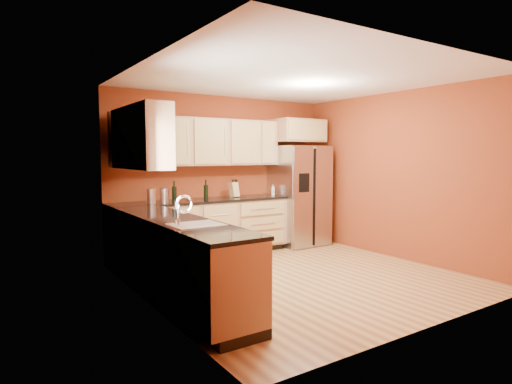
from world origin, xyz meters
TOP-DOWN VIEW (x-y plane):
  - floor at (0.00, 0.00)m, footprint 4.00×4.00m
  - ceiling at (0.00, 0.00)m, footprint 4.00×4.00m
  - wall_back at (0.00, 2.00)m, footprint 4.00×0.04m
  - wall_front at (0.00, -2.00)m, footprint 4.00×0.04m
  - wall_left at (-2.00, 0.00)m, footprint 0.04×4.00m
  - wall_right at (2.00, 0.00)m, footprint 0.04×4.00m
  - base_cabinets_back at (-0.55, 1.70)m, footprint 2.90×0.60m
  - base_cabinets_left at (-1.70, 0.00)m, footprint 0.60×2.80m
  - countertop_back at (-0.55, 1.69)m, footprint 2.90×0.62m
  - countertop_left at (-1.69, 0.00)m, footprint 0.62×2.80m
  - upper_cabinets_back at (-0.25, 1.83)m, footprint 2.30×0.33m
  - upper_cabinets_left at (-1.83, 0.72)m, footprint 0.33×1.35m
  - corner_upper_cabinet at (-1.67, 1.67)m, footprint 0.67×0.67m
  - over_fridge_cabinet at (1.35, 1.70)m, footprint 0.92×0.60m
  - refrigerator at (1.35, 1.62)m, footprint 0.90×0.75m
  - window at (-1.98, -0.50)m, footprint 0.03×0.90m
  - sink_faucet at (-1.69, -0.50)m, footprint 0.50×0.42m
  - canister_left at (-1.40, 1.63)m, footprint 0.15×0.15m
  - canister_right at (-1.18, 1.66)m, footprint 0.14×0.14m
  - wine_bottle_a at (-0.48, 1.69)m, footprint 0.09×0.09m
  - wine_bottle_b at (-1.04, 1.63)m, footprint 0.09×0.09m
  - knife_block at (0.07, 1.75)m, footprint 0.14×0.13m
  - soap_dispenser at (0.80, 1.66)m, footprint 0.08×0.08m

SIDE VIEW (x-z plane):
  - floor at x=0.00m, z-range 0.00..0.00m
  - base_cabinets_back at x=-0.55m, z-range 0.00..0.88m
  - base_cabinets_left at x=-1.70m, z-range 0.00..0.88m
  - refrigerator at x=1.35m, z-range 0.00..1.78m
  - countertop_back at x=-0.55m, z-range 0.88..0.92m
  - countertop_left at x=-1.69m, z-range 0.88..0.92m
  - soap_dispenser at x=0.80m, z-range 0.92..1.10m
  - canister_right at x=-1.18m, z-range 0.92..1.13m
  - canister_left at x=-1.40m, z-range 0.92..1.13m
  - knife_block at x=0.07m, z-range 0.92..1.16m
  - sink_faucet at x=-1.69m, z-range 0.92..1.22m
  - wine_bottle_a at x=-0.48m, z-range 0.92..1.23m
  - wine_bottle_b at x=-1.04m, z-range 0.92..1.23m
  - wall_back at x=0.00m, z-range 0.00..2.60m
  - wall_front at x=0.00m, z-range 0.00..2.60m
  - wall_left at x=-2.00m, z-range 0.00..2.60m
  - wall_right at x=2.00m, z-range 0.00..2.60m
  - window at x=-1.98m, z-range 1.05..2.05m
  - upper_cabinets_back at x=-0.25m, z-range 1.45..2.20m
  - upper_cabinets_left at x=-1.83m, z-range 1.45..2.20m
  - corner_upper_cabinet at x=-1.67m, z-range 1.45..2.20m
  - over_fridge_cabinet at x=1.35m, z-range 1.85..2.25m
  - ceiling at x=0.00m, z-range 2.60..2.60m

